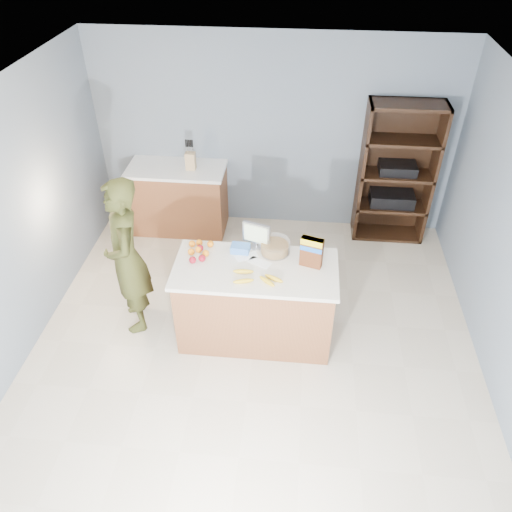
# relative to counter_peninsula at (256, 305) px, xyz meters

# --- Properties ---
(floor) EXTENTS (4.50, 5.00, 0.02)m
(floor) POSITION_rel_counter_peninsula_xyz_m (0.00, -0.30, -0.42)
(floor) COLOR beige
(floor) RESTS_ON ground
(walls) EXTENTS (4.52, 5.02, 2.51)m
(walls) POSITION_rel_counter_peninsula_xyz_m (0.00, -0.30, 1.24)
(walls) COLOR slate
(walls) RESTS_ON ground
(counter_peninsula) EXTENTS (1.56, 0.76, 0.90)m
(counter_peninsula) POSITION_rel_counter_peninsula_xyz_m (0.00, 0.00, 0.00)
(counter_peninsula) COLOR brown
(counter_peninsula) RESTS_ON ground
(back_cabinet) EXTENTS (1.24, 0.62, 0.90)m
(back_cabinet) POSITION_rel_counter_peninsula_xyz_m (-1.20, 1.90, 0.04)
(back_cabinet) COLOR brown
(back_cabinet) RESTS_ON ground
(shelving_unit) EXTENTS (0.90, 0.40, 1.80)m
(shelving_unit) POSITION_rel_counter_peninsula_xyz_m (1.55, 2.05, 0.45)
(shelving_unit) COLOR black
(shelving_unit) RESTS_ON ground
(person) EXTENTS (0.61, 0.73, 1.71)m
(person) POSITION_rel_counter_peninsula_xyz_m (-1.28, 0.08, 0.44)
(person) COLOR #373916
(person) RESTS_ON ground
(knife_block) EXTENTS (0.12, 0.10, 0.31)m
(knife_block) POSITION_rel_counter_peninsula_xyz_m (-1.00, 1.88, 0.60)
(knife_block) COLOR tan
(knife_block) RESTS_ON back_cabinet
(envelopes) EXTENTS (0.38, 0.27, 0.00)m
(envelopes) POSITION_rel_counter_peninsula_xyz_m (-0.04, 0.12, 0.49)
(envelopes) COLOR white
(envelopes) RESTS_ON counter_peninsula
(bananas) EXTENTS (0.49, 0.23, 0.04)m
(bananas) POSITION_rel_counter_peninsula_xyz_m (0.03, -0.17, 0.51)
(bananas) COLOR gold
(bananas) RESTS_ON counter_peninsula
(apples) EXTENTS (0.16, 0.26, 0.07)m
(apples) POSITION_rel_counter_peninsula_xyz_m (-0.56, 0.09, 0.52)
(apples) COLOR maroon
(apples) RESTS_ON counter_peninsula
(oranges) EXTENTS (0.25, 0.23, 0.07)m
(oranges) POSITION_rel_counter_peninsula_xyz_m (-0.58, 0.22, 0.52)
(oranges) COLOR orange
(oranges) RESTS_ON counter_peninsula
(blue_carton) EXTENTS (0.19, 0.13, 0.08)m
(blue_carton) POSITION_rel_counter_peninsula_xyz_m (-0.17, 0.23, 0.52)
(blue_carton) COLOR blue
(blue_carton) RESTS_ON counter_peninsula
(salad_bowl) EXTENTS (0.30, 0.30, 0.13)m
(salad_bowl) POSITION_rel_counter_peninsula_xyz_m (0.16, 0.27, 0.54)
(salad_bowl) COLOR #267219
(salad_bowl) RESTS_ON counter_peninsula
(tv) EXTENTS (0.28, 0.12, 0.28)m
(tv) POSITION_rel_counter_peninsula_xyz_m (-0.02, 0.32, 0.64)
(tv) COLOR silver
(tv) RESTS_ON counter_peninsula
(cereal_box) EXTENTS (0.22, 0.13, 0.31)m
(cereal_box) POSITION_rel_counter_peninsula_xyz_m (0.52, 0.08, 0.67)
(cereal_box) COLOR #592B14
(cereal_box) RESTS_ON counter_peninsula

